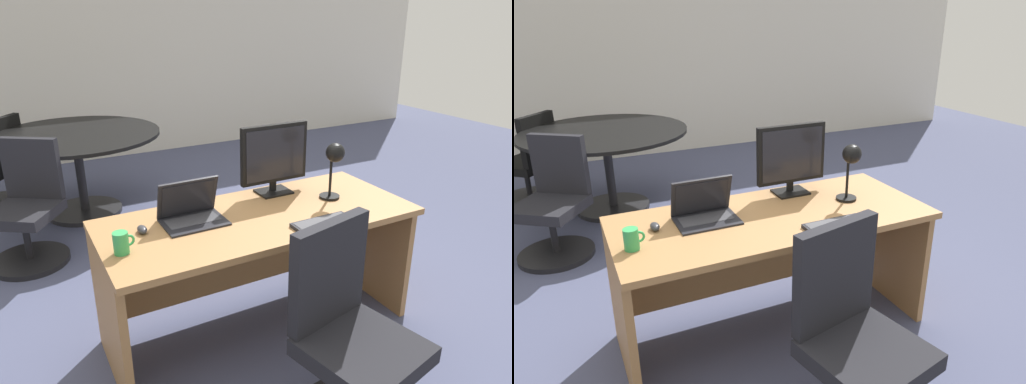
# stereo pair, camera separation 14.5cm
# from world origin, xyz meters

# --- Properties ---
(ground) EXTENTS (12.00, 12.00, 0.00)m
(ground) POSITION_xyz_m (0.00, 1.50, 0.00)
(ground) COLOR #474C6B
(back_wall) EXTENTS (10.00, 0.10, 2.80)m
(back_wall) POSITION_xyz_m (0.00, 4.06, 1.40)
(back_wall) COLOR silver
(back_wall) RESTS_ON ground
(desk) EXTENTS (1.72, 0.74, 0.74)m
(desk) POSITION_xyz_m (0.00, 0.05, 0.53)
(desk) COLOR #9E7042
(desk) RESTS_ON ground
(monitor) EXTENTS (0.43, 0.16, 0.42)m
(monitor) POSITION_xyz_m (0.24, 0.25, 0.98)
(monitor) COLOR black
(monitor) RESTS_ON desk
(laptop) EXTENTS (0.33, 0.24, 0.22)m
(laptop) POSITION_xyz_m (-0.35, 0.11, 0.81)
(laptop) COLOR black
(laptop) RESTS_ON desk
(keyboard) EXTENTS (0.33, 0.13, 0.02)m
(keyboard) POSITION_xyz_m (0.23, -0.28, 0.76)
(keyboard) COLOR black
(keyboard) RESTS_ON desk
(mouse) EXTENTS (0.05, 0.08, 0.04)m
(mouse) POSITION_xyz_m (-0.62, 0.08, 0.76)
(mouse) COLOR #2D2D33
(mouse) RESTS_ON desk
(desk_lamp) EXTENTS (0.12, 0.14, 0.34)m
(desk_lamp) POSITION_xyz_m (0.49, -0.01, 0.99)
(desk_lamp) COLOR black
(desk_lamp) RESTS_ON desk
(coffee_mug) EXTENTS (0.10, 0.07, 0.11)m
(coffee_mug) POSITION_xyz_m (-0.76, -0.08, 0.80)
(coffee_mug) COLOR green
(coffee_mug) RESTS_ON desk
(office_chair) EXTENTS (0.56, 0.57, 0.96)m
(office_chair) POSITION_xyz_m (0.03, -0.78, 0.39)
(office_chair) COLOR black
(office_chair) RESTS_ON ground
(meeting_table) EXTENTS (1.48, 1.48, 0.77)m
(meeting_table) POSITION_xyz_m (-0.60, 2.30, 0.59)
(meeting_table) COLOR black
(meeting_table) RESTS_ON ground
(meeting_chair_near) EXTENTS (0.64, 0.65, 0.91)m
(meeting_chair_near) POSITION_xyz_m (-1.10, 1.57, 0.37)
(meeting_chair_near) COLOR black
(meeting_chair_near) RESTS_ON ground
(meeting_chair_far) EXTENTS (0.65, 0.65, 0.88)m
(meeting_chair_far) POSITION_xyz_m (-1.27, 2.87, 0.34)
(meeting_chair_far) COLOR black
(meeting_chair_far) RESTS_ON ground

